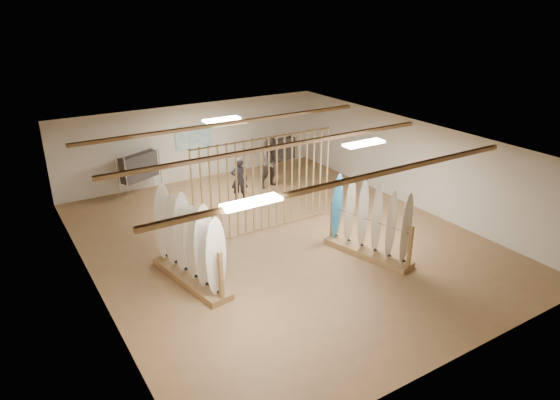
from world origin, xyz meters
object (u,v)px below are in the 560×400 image
clothing_rack_a (139,167)px  clothing_rack_b (280,150)px  rack_left (189,254)px  rack_right (369,231)px  shopper_b (272,159)px  shopper_a (239,177)px

clothing_rack_a → clothing_rack_b: 5.24m
clothing_rack_a → rack_left: bearing=-120.8°
rack_left → rack_right: 4.64m
rack_left → shopper_b: size_ratio=1.33×
shopper_a → rack_right: bearing=128.6°
rack_left → rack_right: (4.47, -1.25, -0.05)m
rack_left → clothing_rack_a: rack_left is taller
rack_right → shopper_a: rack_right is taller
rack_left → shopper_b: rack_left is taller
shopper_a → shopper_b: 1.73m
rack_left → clothing_rack_a: (0.73, 6.15, 0.28)m
clothing_rack_b → rack_right: bearing=-112.9°
rack_left → clothing_rack_b: rack_left is taller
clothing_rack_a → shopper_a: bearing=-65.1°
rack_left → clothing_rack_a: size_ratio=1.74×
rack_right → shopper_b: 5.75m
rack_right → clothing_rack_a: bearing=101.9°
rack_right → shopper_a: size_ratio=1.50×
clothing_rack_a → shopper_b: size_ratio=0.76×
rack_right → clothing_rack_a: (-3.74, 7.40, 0.33)m
rack_right → clothing_rack_a: size_ratio=1.63×
shopper_b → rack_right: bearing=-94.9°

